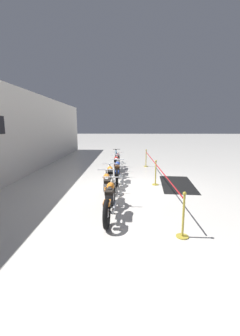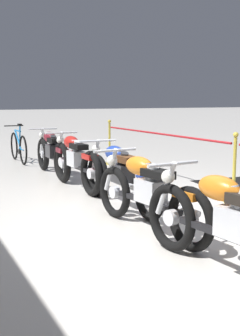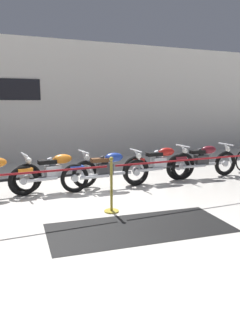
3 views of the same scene
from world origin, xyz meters
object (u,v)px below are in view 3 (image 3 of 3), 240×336
Objects in this scene: motorcycle_blue_3 at (107,170)px; motorcycle_maroon_5 at (203,161)px; motorcycle_red_4 at (160,164)px; stanchion_far_left at (31,182)px; floor_banner at (140,228)px; motorcycle_orange_2 at (56,172)px; stanchion_mid_left at (111,193)px.

motorcycle_maroon_5 is at bearing 1.79° from motorcycle_blue_3.
motorcycle_red_4 is at bearing 179.22° from motorcycle_maroon_5.
motorcycle_blue_3 is 1.01× the size of motorcycle_maroon_5.
motorcycle_red_4 is 3.93m from stanchion_far_left.
stanchion_far_left is at bearing 154.47° from floor_banner.
motorcycle_maroon_5 is (4.03, -0.16, -0.00)m from motorcycle_orange_2.
motorcycle_orange_2 is 2.70m from motorcycle_red_4.
motorcycle_orange_2 is 0.71× the size of floor_banner.
motorcycle_orange_2 is at bearing 168.21° from motorcycle_blue_3.
motorcycle_red_4 is at bearing -2.94° from motorcycle_orange_2.
stanchion_mid_left reaches higher than floor_banner.
motorcycle_blue_3 is 1.71m from stanchion_mid_left.
motorcycle_blue_3 is at bearing -178.21° from motorcycle_maroon_5.
motorcycle_orange_2 is 1.97m from stanchion_mid_left.
stanchion_mid_left is (-0.55, -1.61, -0.10)m from motorcycle_blue_3.
stanchion_far_left and stanchion_mid_left have the same top height.
motorcycle_maroon_5 is 0.74× the size of floor_banner.
motorcycle_orange_2 is 2.94m from floor_banner.
floor_banner is at bearing -126.10° from motorcycle_red_4.
motorcycle_red_4 is at bearing 59.39° from floor_banner.
motorcycle_blue_3 is 0.25× the size of stanchion_far_left.
motorcycle_maroon_5 is 3.80m from stanchion_mid_left.
motorcycle_maroon_5 reaches higher than floor_banner.
motorcycle_red_4 is at bearing 39.80° from stanchion_mid_left.
motorcycle_maroon_5 is at bearing -2.22° from motorcycle_orange_2.
motorcycle_maroon_5 is 5.15m from stanchion_far_left.
stanchion_mid_left is 1.02m from floor_banner.
floor_banner is (0.75, -2.81, -0.45)m from motorcycle_orange_2.
motorcycle_orange_2 is at bearing 177.78° from motorcycle_maroon_5.
stanchion_mid_left reaches higher than motorcycle_maroon_5.
stanchion_mid_left is (0.63, -1.86, -0.10)m from motorcycle_orange_2.
stanchion_far_left is 1.50m from stanchion_mid_left.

